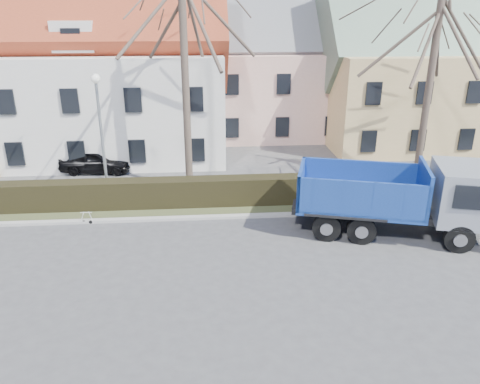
{
  "coord_description": "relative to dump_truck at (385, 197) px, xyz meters",
  "views": [
    {
      "loc": [
        -1.23,
        -14.13,
        8.55
      ],
      "look_at": [
        0.2,
        3.59,
        1.6
      ],
      "focal_mm": 35.0,
      "sensor_mm": 36.0,
      "label": 1
    }
  ],
  "objects": [
    {
      "name": "ground",
      "position": [
        -5.97,
        -2.68,
        -1.56
      ],
      "size": [
        120.0,
        120.0,
        0.0
      ],
      "primitive_type": "plane",
      "color": "#424244"
    },
    {
      "name": "curb_far",
      "position": [
        -5.97,
        1.92,
        -1.5
      ],
      "size": [
        80.0,
        0.3,
        0.12
      ],
      "primitive_type": "cube",
      "color": "#A09E9B",
      "rests_on": "ground"
    },
    {
      "name": "grass_strip",
      "position": [
        -5.97,
        3.52,
        -1.51
      ],
      "size": [
        80.0,
        3.0,
        0.1
      ],
      "primitive_type": "cube",
      "color": "#3C4326",
      "rests_on": "ground"
    },
    {
      "name": "hedge",
      "position": [
        -5.97,
        3.32,
        -0.91
      ],
      "size": [
        60.0,
        0.9,
        1.3
      ],
      "primitive_type": "cube",
      "color": "black",
      "rests_on": "ground"
    },
    {
      "name": "building_white",
      "position": [
        -18.97,
        13.32,
        3.19
      ],
      "size": [
        26.8,
        10.8,
        9.5
      ],
      "primitive_type": null,
      "color": "silver",
      "rests_on": "ground"
    },
    {
      "name": "building_pink",
      "position": [
        -1.97,
        17.32,
        2.44
      ],
      "size": [
        10.8,
        8.8,
        8.0
      ],
      "primitive_type": null,
      "color": "#D4A396",
      "rests_on": "ground"
    },
    {
      "name": "building_yellow",
      "position": [
        10.03,
        14.32,
        2.69
      ],
      "size": [
        18.8,
        10.8,
        8.5
      ],
      "primitive_type": null,
      "color": "tan",
      "rests_on": "ground"
    },
    {
      "name": "tree_1",
      "position": [
        -7.97,
        5.82,
        4.77
      ],
      "size": [
        9.2,
        9.2,
        12.65
      ],
      "primitive_type": null,
      "color": "#4A3D33",
      "rests_on": "ground"
    },
    {
      "name": "tree_2",
      "position": [
        4.03,
        5.82,
        3.94
      ],
      "size": [
        8.0,
        8.0,
        11.0
      ],
      "primitive_type": null,
      "color": "#4A3D33",
      "rests_on": "ground"
    },
    {
      "name": "dump_truck",
      "position": [
        0.0,
        0.0,
        0.0
      ],
      "size": [
        8.29,
        4.91,
        3.12
      ],
      "primitive_type": null,
      "rotation": [
        0.0,
        0.0,
        -0.28
      ],
      "color": "navy",
      "rests_on": "ground"
    },
    {
      "name": "streetlight",
      "position": [
        -11.8,
        4.32,
        1.46
      ],
      "size": [
        0.47,
        0.47,
        6.04
      ],
      "primitive_type": null,
      "color": "gray",
      "rests_on": "ground"
    },
    {
      "name": "cart_frame",
      "position": [
        -12.45,
        1.8,
        -1.25
      ],
      "size": [
        0.68,
        0.4,
        0.61
      ],
      "primitive_type": null,
      "rotation": [
        0.0,
        0.0,
        -0.03
      ],
      "color": "silver",
      "rests_on": "ground"
    },
    {
      "name": "parked_car_a",
      "position": [
        -13.23,
        8.7,
        -0.89
      ],
      "size": [
        4.05,
        1.89,
        1.34
      ],
      "primitive_type": "imported",
      "rotation": [
        0.0,
        0.0,
        1.49
      ],
      "color": "black",
      "rests_on": "ground"
    }
  ]
}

